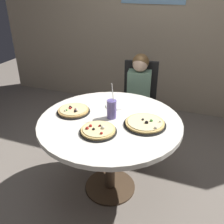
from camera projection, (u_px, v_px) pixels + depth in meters
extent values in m
plane|color=slate|center=(110.00, 187.00, 2.42)|extent=(8.00, 8.00, 0.00)
cube|color=tan|center=(162.00, 9.00, 3.36)|extent=(5.20, 0.12, 2.90)
cylinder|color=silver|center=(110.00, 122.00, 2.08)|extent=(1.20, 1.20, 0.04)
cylinder|color=#4C3826|center=(110.00, 157.00, 2.25)|extent=(0.09, 0.09, 0.69)
cylinder|color=#4C3826|center=(110.00, 186.00, 2.41)|extent=(0.48, 0.48, 0.02)
cube|color=black|center=(138.00, 107.00, 2.99)|extent=(0.46, 0.46, 0.04)
cube|color=black|center=(141.00, 82.00, 3.03)|extent=(0.40, 0.11, 0.52)
cylinder|color=black|center=(122.00, 129.00, 2.98)|extent=(0.04, 0.04, 0.41)
cylinder|color=black|center=(150.00, 132.00, 2.92)|extent=(0.04, 0.04, 0.41)
cylinder|color=black|center=(126.00, 116.00, 3.27)|extent=(0.04, 0.04, 0.41)
cylinder|color=black|center=(152.00, 118.00, 3.22)|extent=(0.04, 0.04, 0.41)
cube|color=#3F4766|center=(136.00, 129.00, 2.95)|extent=(0.29, 0.36, 0.45)
cube|color=slate|center=(139.00, 90.00, 2.86)|extent=(0.28, 0.20, 0.44)
sphere|color=beige|center=(140.00, 64.00, 2.72)|extent=(0.17, 0.17, 0.17)
sphere|color=brown|center=(140.00, 62.00, 2.73)|extent=(0.18, 0.18, 0.18)
cylinder|color=black|center=(145.00, 124.00, 1.99)|extent=(0.34, 0.34, 0.01)
cylinder|color=#D8B266|center=(145.00, 123.00, 1.98)|extent=(0.31, 0.31, 0.02)
cylinder|color=beige|center=(145.00, 122.00, 1.98)|extent=(0.28, 0.28, 0.01)
sphere|color=black|center=(143.00, 119.00, 2.00)|extent=(0.02, 0.02, 0.02)
sphere|color=black|center=(147.00, 122.00, 1.95)|extent=(0.03, 0.03, 0.03)
sphere|color=beige|center=(160.00, 122.00, 1.97)|extent=(0.02, 0.02, 0.02)
sphere|color=beige|center=(156.00, 128.00, 1.88)|extent=(0.03, 0.03, 0.03)
sphere|color=#387F33|center=(151.00, 121.00, 1.98)|extent=(0.02, 0.02, 0.02)
cylinder|color=black|center=(98.00, 132.00, 1.90)|extent=(0.29, 0.29, 0.01)
cylinder|color=#D8B266|center=(98.00, 130.00, 1.89)|extent=(0.26, 0.26, 0.02)
cylinder|color=beige|center=(98.00, 129.00, 1.88)|extent=(0.24, 0.24, 0.01)
sphere|color=#B2231E|center=(87.00, 128.00, 1.87)|extent=(0.03, 0.03, 0.03)
sphere|color=#B2231E|center=(100.00, 126.00, 1.91)|extent=(0.02, 0.02, 0.02)
sphere|color=black|center=(100.00, 126.00, 1.91)|extent=(0.02, 0.02, 0.02)
sphere|color=#B2231E|center=(91.00, 126.00, 1.91)|extent=(0.03, 0.03, 0.03)
sphere|color=beige|center=(103.00, 128.00, 1.88)|extent=(0.03, 0.03, 0.03)
sphere|color=#B2231E|center=(101.00, 133.00, 1.81)|extent=(0.02, 0.02, 0.02)
sphere|color=black|center=(94.00, 129.00, 1.87)|extent=(0.02, 0.02, 0.02)
cylinder|color=black|center=(74.00, 112.00, 2.19)|extent=(0.29, 0.29, 0.01)
cylinder|color=tan|center=(73.00, 110.00, 2.18)|extent=(0.27, 0.27, 0.02)
cylinder|color=beige|center=(73.00, 109.00, 2.18)|extent=(0.24, 0.24, 0.01)
sphere|color=black|center=(71.00, 108.00, 2.19)|extent=(0.02, 0.02, 0.02)
sphere|color=#B2231E|center=(76.00, 110.00, 2.14)|extent=(0.02, 0.02, 0.02)
sphere|color=black|center=(75.00, 111.00, 2.12)|extent=(0.02, 0.02, 0.02)
sphere|color=black|center=(70.00, 107.00, 2.20)|extent=(0.02, 0.02, 0.02)
sphere|color=#387F33|center=(66.00, 110.00, 2.14)|extent=(0.02, 0.02, 0.02)
sphere|color=beige|center=(65.00, 111.00, 2.13)|extent=(0.02, 0.02, 0.02)
sphere|color=#B2231E|center=(70.00, 108.00, 2.18)|extent=(0.02, 0.02, 0.02)
sphere|color=beige|center=(77.00, 111.00, 2.13)|extent=(0.03, 0.03, 0.03)
sphere|color=beige|center=(76.00, 109.00, 2.16)|extent=(0.03, 0.03, 0.03)
cylinder|color=#6659A5|center=(112.00, 109.00, 2.07)|extent=(0.08, 0.08, 0.16)
cylinder|color=white|center=(113.00, 96.00, 2.01)|extent=(0.04, 0.03, 0.22)
cylinder|color=white|center=(115.00, 106.00, 2.30)|extent=(0.18, 0.18, 0.01)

